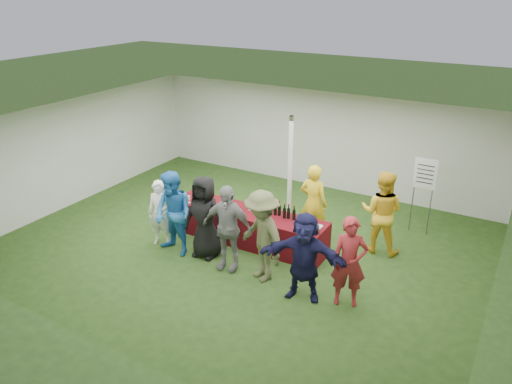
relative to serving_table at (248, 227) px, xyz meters
The scene contains 18 objects.
ground 0.40m from the serving_table, 105.10° to the right, with size 60.00×60.00×0.00m, color #284719.
tent 1.52m from the serving_table, 66.54° to the left, with size 10.00×10.00×10.00m.
serving_table is the anchor object (origin of this frame).
wine_bottles 0.85m from the serving_table, 11.40° to the left, with size 0.80×0.14×0.32m.
wine_glasses 1.09m from the serving_table, 163.82° to the right, with size 1.14×0.09×0.16m.
water_bottle 0.49m from the serving_table, 99.65° to the left, with size 0.07×0.07×0.23m.
bar_towel 1.63m from the serving_table, ahead, with size 0.25×0.18×0.03m, color white.
dump_bucket 1.71m from the serving_table, ahead, with size 0.26×0.26×0.18m, color slate.
wine_list_sign 4.06m from the serving_table, 36.67° to the left, with size 0.50×0.03×1.80m.
staff_pourer 1.53m from the serving_table, 35.19° to the left, with size 0.65×0.43×1.78m, color yellow.
staff_back 2.89m from the serving_table, 22.24° to the left, with size 0.89×0.69×1.82m, color yellow.
customer_0 1.95m from the serving_table, 147.66° to the right, with size 0.54×0.35×1.48m, color white.
customer_1 1.71m from the serving_table, 132.29° to the right, with size 0.89×0.69×1.83m, color #256EBA.
customer_2 1.18m from the serving_table, 116.51° to the right, with size 0.87×0.57×1.78m, color black.
customer_3 1.27m from the serving_table, 80.04° to the right, with size 1.05×0.44×1.80m, color gray.
customer_4 1.60m from the serving_table, 49.10° to the right, with size 1.19×0.68×1.84m, color brown.
customer_5 2.40m from the serving_table, 33.80° to the right, with size 1.57×0.50×1.69m, color #16163C.
customer_6 2.97m from the serving_table, 21.88° to the right, with size 0.62×0.41×1.70m, color maroon.
Camera 1 is at (5.12, -8.31, 5.38)m, focal length 35.00 mm.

